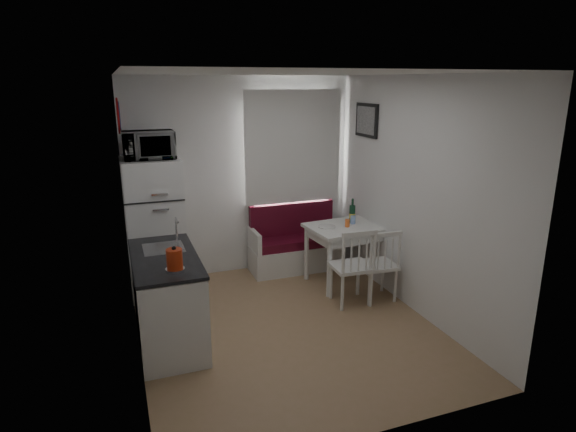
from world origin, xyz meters
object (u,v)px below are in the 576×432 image
chair_left (356,259)px  wine_bottle (352,211)px  dining_table (349,232)px  kettle (175,259)px  microwave (149,145)px  bench (296,248)px  kitchen_counter (167,298)px  chair_right (382,258)px  fridge (155,227)px

chair_left → wine_bottle: 0.91m
dining_table → kettle: size_ratio=4.75×
chair_left → wine_bottle: size_ratio=1.59×
microwave → kettle: 1.82m
bench → chair_left: (0.23, -1.32, 0.28)m
bench → dining_table: bearing=-53.7°
kitchen_counter → chair_right: (2.45, 0.04, 0.09)m
chair_left → chair_right: bearing=3.8°
chair_left → kettle: 2.15m
wine_bottle → kitchen_counter: bearing=-161.8°
fridge → kettle: 1.69m
wine_bottle → dining_table: bearing=-133.0°
kitchen_counter → microwave: bearing=89.1°
dining_table → kettle: kettle is taller
microwave → kettle: size_ratio=2.51×
bench → wine_bottle: (0.57, -0.55, 0.62)m
chair_right → dining_table: bearing=101.0°
kettle → fridge: bearing=91.0°
chair_left → chair_right: 0.34m
chair_right → wine_bottle: size_ratio=1.49×
chair_left → chair_right: size_ratio=1.06×
kitchen_counter → chair_right: bearing=1.0°
dining_table → wine_bottle: bearing=41.8°
wine_bottle → chair_left: bearing=-114.1°
chair_left → bench: bearing=102.7°
kitchen_counter → wine_bottle: size_ratio=4.16×
fridge → dining_table: bearing=-13.0°
kitchen_counter → chair_right: kitchen_counter is taller
kitchen_counter → dining_table: (2.36, 0.70, 0.22)m
kettle → chair_right: bearing=11.2°
chair_left → kitchen_counter: bearing=-176.1°
wine_bottle → kettle: bearing=-152.8°
kitchen_counter → chair_left: size_ratio=2.62×
chair_right → fridge: size_ratio=0.28×
microwave → kettle: microwave is taller
microwave → wine_bottle: (2.43, -0.39, -0.90)m
kettle → wine_bottle: 2.70m
chair_left → wine_bottle: bearing=68.8°
chair_left → fridge: bearing=152.9°
dining_table → bench: bearing=121.0°
bench → kettle: size_ratio=5.57×
chair_left → microwave: (-2.09, 1.16, 1.24)m
kitchen_counter → kettle: bearing=-83.5°
microwave → wine_bottle: bearing=-9.1°
chair_right → kitchen_counter: bearing=-176.0°
chair_right → fridge: (-2.43, 1.20, 0.29)m
bench → chair_left: bearing=-80.2°
kitchen_counter → wine_bottle: bearing=18.2°
chair_right → wine_bottle: bearing=93.0°
fridge → microwave: bearing=-90.0°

